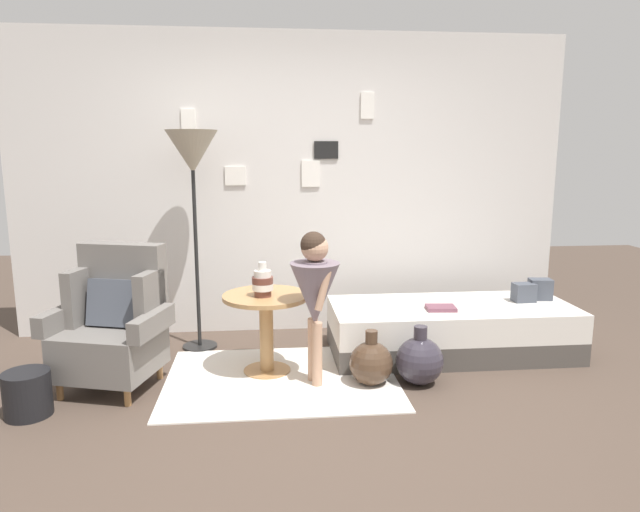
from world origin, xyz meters
TOP-DOWN VIEW (x-y plane):
  - ground_plane at (0.00, 0.00)m, footprint 12.00×12.00m
  - gallery_wall at (-0.00, 1.95)m, footprint 4.80×0.12m
  - rug at (-0.15, 0.74)m, footprint 1.62×1.24m
  - armchair at (-1.28, 0.77)m, footprint 0.86×0.74m
  - daybed at (1.22, 1.15)m, footprint 1.90×0.80m
  - pillow_head at (1.99, 1.24)m, footprint 0.19×0.14m
  - pillow_mid at (1.83, 1.19)m, footprint 0.17×0.13m
  - side_table at (-0.25, 0.89)m, footprint 0.62×0.62m
  - vase_striped at (-0.27, 0.84)m, footprint 0.15×0.15m
  - floor_lamp at (-0.80, 1.48)m, footprint 0.40×0.40m
  - person_child at (0.08, 0.65)m, footprint 0.34×0.34m
  - book_on_daybed at (1.09, 1.02)m, footprint 0.23×0.18m
  - demijohn_near at (0.47, 0.60)m, footprint 0.30×0.30m
  - demijohn_far at (0.81, 0.58)m, footprint 0.33×0.33m
  - magazine_basket at (-1.71, 0.34)m, footprint 0.28×0.28m

SIDE VIEW (x-z plane):
  - ground_plane at x=0.00m, z-range 0.00..0.00m
  - rug at x=-0.15m, z-range 0.00..0.01m
  - magazine_basket at x=-1.71m, z-range 0.00..0.28m
  - demijohn_near at x=0.47m, z-range -0.04..0.35m
  - demijohn_far at x=0.81m, z-range -0.04..0.38m
  - daybed at x=1.22m, z-range 0.00..0.40m
  - book_on_daybed at x=1.09m, z-range 0.40..0.43m
  - side_table at x=-0.25m, z-range 0.13..0.72m
  - armchair at x=-1.28m, z-range -0.05..0.92m
  - pillow_mid at x=1.83m, z-range 0.40..0.55m
  - pillow_head at x=1.99m, z-range 0.40..0.57m
  - person_child at x=0.08m, z-range 0.14..1.22m
  - vase_striped at x=-0.27m, z-range 0.56..0.81m
  - gallery_wall at x=0.00m, z-range 0.00..2.60m
  - floor_lamp at x=-0.80m, z-range 0.65..2.41m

